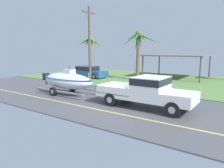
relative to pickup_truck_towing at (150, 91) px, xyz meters
The scene contains 8 objects.
ground 8.53m from the pickup_truck_towing, 103.25° to the left, with size 36.00×22.00×0.11m.
pickup_truck_towing is the anchor object (origin of this frame).
boat_on_trailer 6.79m from the pickup_truck_towing, behind, with size 6.00×2.17×2.25m.
parked_sedan_near 14.34m from the pickup_truck_towing, 145.47° to the left, with size 4.61×1.91×1.38m.
carport_awning 14.25m from the pickup_truck_towing, 101.90° to the left, with size 6.89×5.53×2.75m.
palm_tree_near_left 16.95m from the pickup_truck_towing, 142.11° to the left, with size 3.18×3.17×5.25m.
palm_tree_mid 11.27m from the pickup_truck_towing, 121.06° to the left, with size 3.09×3.05×5.36m.
utility_pole 10.31m from the pickup_truck_towing, 150.83° to the left, with size 0.24×1.80×7.42m.
Camera 1 is at (6.80, -10.80, 3.37)m, focal length 33.56 mm.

